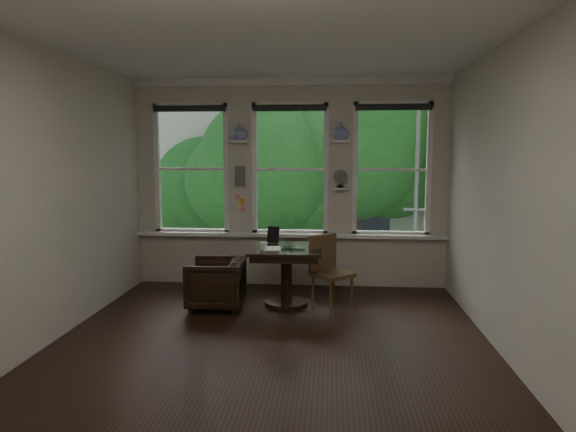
# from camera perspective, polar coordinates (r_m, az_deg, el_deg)

# --- Properties ---
(ground) EXTENTS (4.50, 4.50, 0.00)m
(ground) POSITION_cam_1_polar(r_m,az_deg,el_deg) (5.57, -1.71, -13.35)
(ground) COLOR black
(ground) RESTS_ON ground
(ceiling) EXTENTS (4.50, 4.50, 0.00)m
(ceiling) POSITION_cam_1_polar(r_m,az_deg,el_deg) (5.33, -1.83, 18.50)
(ceiling) COLOR silver
(ceiling) RESTS_ON ground
(wall_back) EXTENTS (4.50, 0.00, 4.50)m
(wall_back) POSITION_cam_1_polar(r_m,az_deg,el_deg) (7.47, 0.24, 3.68)
(wall_back) COLOR beige
(wall_back) RESTS_ON ground
(wall_front) EXTENTS (4.50, 0.00, 4.50)m
(wall_front) POSITION_cam_1_polar(r_m,az_deg,el_deg) (3.03, -6.73, -1.43)
(wall_front) COLOR beige
(wall_front) RESTS_ON ground
(wall_left) EXTENTS (0.00, 4.50, 4.50)m
(wall_left) POSITION_cam_1_polar(r_m,az_deg,el_deg) (5.94, -23.89, 2.18)
(wall_left) COLOR beige
(wall_left) RESTS_ON ground
(wall_right) EXTENTS (0.00, 4.50, 4.50)m
(wall_right) POSITION_cam_1_polar(r_m,az_deg,el_deg) (5.46, 22.42, 1.87)
(wall_right) COLOR beige
(wall_right) RESTS_ON ground
(window_left) EXTENTS (1.10, 0.12, 1.90)m
(window_left) POSITION_cam_1_polar(r_m,az_deg,el_deg) (7.72, -10.59, 5.15)
(window_left) COLOR white
(window_left) RESTS_ON ground
(window_center) EXTENTS (1.10, 0.12, 1.90)m
(window_center) POSITION_cam_1_polar(r_m,az_deg,el_deg) (7.46, 0.24, 5.21)
(window_center) COLOR white
(window_center) RESTS_ON ground
(window_right) EXTENTS (1.10, 0.12, 1.90)m
(window_right) POSITION_cam_1_polar(r_m,az_deg,el_deg) (7.49, 11.42, 5.08)
(window_right) COLOR white
(window_right) RESTS_ON ground
(shelf_left) EXTENTS (0.26, 0.16, 0.03)m
(shelf_left) POSITION_cam_1_polar(r_m,az_deg,el_deg) (7.46, -5.44, 8.25)
(shelf_left) COLOR white
(shelf_left) RESTS_ON ground
(shelf_right) EXTENTS (0.26, 0.16, 0.03)m
(shelf_right) POSITION_cam_1_polar(r_m,az_deg,el_deg) (7.34, 5.89, 8.27)
(shelf_right) COLOR white
(shelf_right) RESTS_ON ground
(intercom) EXTENTS (0.14, 0.06, 0.28)m
(intercom) POSITION_cam_1_polar(r_m,az_deg,el_deg) (7.49, -5.35, 4.42)
(intercom) COLOR #59544F
(intercom) RESTS_ON ground
(sticky_notes) EXTENTS (0.16, 0.01, 0.24)m
(sticky_notes) POSITION_cam_1_polar(r_m,az_deg,el_deg) (7.52, -5.31, 1.76)
(sticky_notes) COLOR pink
(sticky_notes) RESTS_ON ground
(desk_fan) EXTENTS (0.20, 0.20, 0.24)m
(desk_fan) POSITION_cam_1_polar(r_m,az_deg,el_deg) (7.33, 5.84, 3.81)
(desk_fan) COLOR #59544F
(desk_fan) RESTS_ON ground
(vase_left) EXTENTS (0.24, 0.24, 0.25)m
(vase_left) POSITION_cam_1_polar(r_m,az_deg,el_deg) (7.46, -5.45, 9.32)
(vase_left) COLOR silver
(vase_left) RESTS_ON shelf_left
(vase_right) EXTENTS (0.24, 0.24, 0.25)m
(vase_right) POSITION_cam_1_polar(r_m,az_deg,el_deg) (7.34, 5.90, 9.35)
(vase_right) COLOR silver
(vase_right) RESTS_ON shelf_right
(table) EXTENTS (0.90, 0.90, 0.75)m
(table) POSITION_cam_1_polar(r_m,az_deg,el_deg) (6.56, -0.18, -6.75)
(table) COLOR black
(table) RESTS_ON ground
(armchair_left) EXTENTS (0.71, 0.69, 0.63)m
(armchair_left) POSITION_cam_1_polar(r_m,az_deg,el_deg) (6.53, -8.03, -7.45)
(armchair_left) COLOR black
(armchair_left) RESTS_ON ground
(cushion_red) EXTENTS (0.45, 0.45, 0.06)m
(cushion_red) POSITION_cam_1_polar(r_m,az_deg,el_deg) (6.50, -8.05, -6.28)
(cushion_red) COLOR maroon
(cushion_red) RESTS_ON armchair_left
(side_chair_right) EXTENTS (0.59, 0.59, 0.92)m
(side_chair_right) POSITION_cam_1_polar(r_m,az_deg,el_deg) (6.38, 4.96, -6.40)
(side_chair_right) COLOR #462C19
(side_chair_right) RESTS_ON ground
(laptop) EXTENTS (0.32, 0.23, 0.02)m
(laptop) POSITION_cam_1_polar(r_m,az_deg,el_deg) (6.35, 0.46, -3.66)
(laptop) COLOR black
(laptop) RESTS_ON table
(mug) EXTENTS (0.13, 0.13, 0.10)m
(mug) POSITION_cam_1_polar(r_m,az_deg,el_deg) (6.32, -2.76, -3.36)
(mug) COLOR white
(mug) RESTS_ON table
(drinking_glass) EXTENTS (0.13, 0.13, 0.09)m
(drinking_glass) POSITION_cam_1_polar(r_m,az_deg,el_deg) (6.39, -0.08, -3.28)
(drinking_glass) COLOR white
(drinking_glass) RESTS_ON table
(tablet) EXTENTS (0.17, 0.11, 0.22)m
(tablet) POSITION_cam_1_polar(r_m,az_deg,el_deg) (6.79, -1.66, -2.11)
(tablet) COLOR black
(tablet) RESTS_ON table
(papers) EXTENTS (0.26, 0.33, 0.00)m
(papers) POSITION_cam_1_polar(r_m,az_deg,el_deg) (6.43, -1.82, -3.61)
(papers) COLOR silver
(papers) RESTS_ON table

